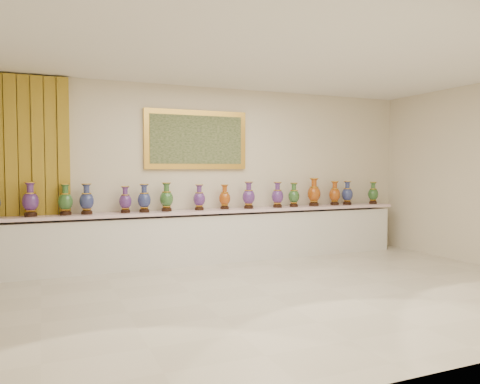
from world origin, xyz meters
The scene contains 19 objects.
ground centered at (0.00, 0.00, 0.00)m, with size 8.00×8.00×0.00m, color beige.
room centered at (-2.57, 2.44, 1.59)m, with size 8.00×8.00×8.00m.
counter centered at (0.00, 2.27, 0.44)m, with size 7.28×0.48×0.90m.
vase_1 centered at (-2.79, 2.26, 1.13)m, with size 0.29×0.29×0.50m.
vase_2 centered at (-2.31, 2.27, 1.11)m, with size 0.27×0.27×0.47m.
vase_3 centered at (-2.00, 2.27, 1.11)m, with size 0.22×0.22×0.47m.
vase_4 centered at (-1.42, 2.27, 1.09)m, with size 0.21×0.21×0.42m.
vase_5 centered at (-1.13, 2.24, 1.10)m, with size 0.26×0.26×0.45m.
vase_6 centered at (-0.76, 2.27, 1.11)m, with size 0.29×0.29×0.47m.
vase_7 centered at (-0.20, 2.27, 1.09)m, with size 0.21×0.21×0.43m.
vase_8 centered at (0.27, 2.28, 1.09)m, with size 0.22×0.22×0.42m.
vase_9 centered at (0.69, 2.21, 1.11)m, with size 0.28×0.28×0.47m.
vase_10 centered at (1.25, 2.21, 1.11)m, with size 0.28×0.28×0.46m.
vase_11 centered at (1.60, 2.23, 1.10)m, with size 0.26×0.26×0.44m.
vase_12 centered at (2.04, 2.25, 1.13)m, with size 0.31×0.31×0.52m.
vase_13 centered at (2.51, 2.28, 1.10)m, with size 0.24×0.24×0.46m.
vase_14 centered at (2.79, 2.25, 1.10)m, with size 0.23×0.23×0.46m.
vase_15 centered at (3.39, 2.23, 1.09)m, with size 0.26×0.26×0.43m.
label_card centered at (-0.70, 2.13, 0.90)m, with size 0.10×0.06×0.00m, color white.
Camera 1 is at (-2.63, -5.20, 1.61)m, focal length 35.00 mm.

